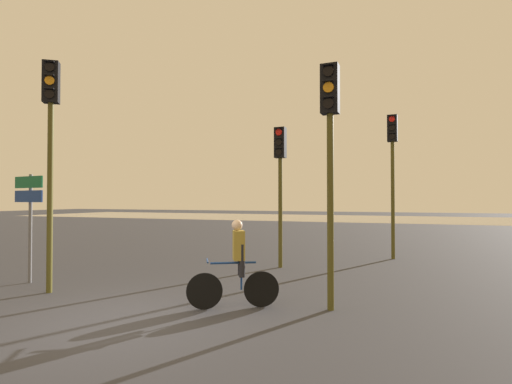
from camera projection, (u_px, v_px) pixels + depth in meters
The scene contains 8 objects.
ground_plane at pixel (118, 323), 6.45m from camera, with size 120.00×120.00×0.00m, color #333338.
water_strip at pixel (361, 218), 41.67m from camera, with size 80.00×16.00×0.01m, color gray.
traffic_light_near_left at pixel (51, 133), 8.59m from camera, with size 0.40×0.42×4.98m.
traffic_light_far_right at pixel (393, 159), 13.42m from camera, with size 0.34×0.35×4.84m.
traffic_light_center at pixel (280, 169), 11.74m from camera, with size 0.33×0.34×4.12m.
traffic_light_near_right at pixel (330, 139), 7.24m from camera, with size 0.33×0.34×4.46m.
direction_sign_post at pixel (29, 208), 9.55m from camera, with size 1.09×0.21×2.60m.
cyclist at pixel (237, 263), 7.34m from camera, with size 1.51×0.88×1.62m.
Camera 1 is at (4.37, -5.29, 2.00)m, focal length 28.00 mm.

